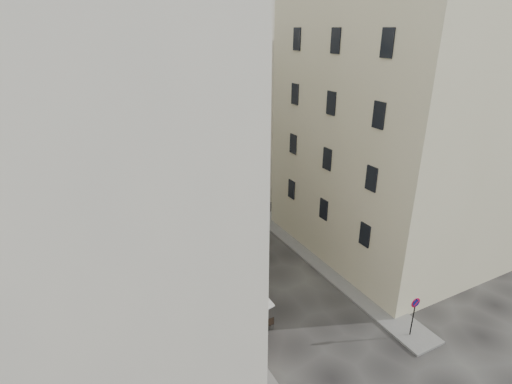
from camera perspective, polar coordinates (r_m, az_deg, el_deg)
ground at (r=24.34m, az=5.30°, el=-16.26°), size 90.00×90.00×0.00m
sidewalk_left at (r=25.64m, az=-8.50°, el=-13.99°), size 2.00×22.00×0.12m
sidewalk_right at (r=28.47m, az=9.79°, el=-10.02°), size 2.00×18.00×0.12m
building_left at (r=19.41m, az=-26.24°, el=5.57°), size 12.20×16.20×20.60m
building_right at (r=29.21m, az=20.01°, el=9.49°), size 12.20×14.20×18.60m
building_back at (r=36.57m, az=-12.12°, el=12.69°), size 18.20×10.20×18.60m
cafe_storefront at (r=22.33m, az=-5.65°, el=-14.26°), size 1.74×7.30×3.50m
stone_steps at (r=33.70m, az=-6.22°, el=-3.74°), size 9.00×3.15×0.80m
bollard_near at (r=22.08m, az=-0.72°, el=-19.13°), size 0.12×0.12×0.98m
bollard_mid at (r=24.57m, az=-4.52°, el=-14.27°), size 0.12×0.12×0.98m
bollard_far at (r=27.27m, az=-7.48°, el=-10.29°), size 0.12×0.12×0.98m
no_parking_sign at (r=22.90m, az=21.71°, el=-15.35°), size 0.56×0.10×2.46m
bistro_table_a at (r=21.51m, az=-0.60°, el=-20.85°), size 1.19×0.56×0.84m
bistro_table_b at (r=22.58m, az=1.00°, el=-18.43°), size 1.13×0.53×0.79m
bistro_table_c at (r=24.00m, az=-3.23°, el=-15.36°), size 1.36×0.64×0.95m
bistro_table_d at (r=25.10m, az=-3.59°, el=-13.45°), size 1.36×0.64×0.95m
bistro_table_e at (r=26.68m, az=-6.34°, el=-11.11°), size 1.40×0.65×0.98m
pedestrian at (r=22.78m, az=-0.99°, el=-16.80°), size 0.58×0.40×1.55m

